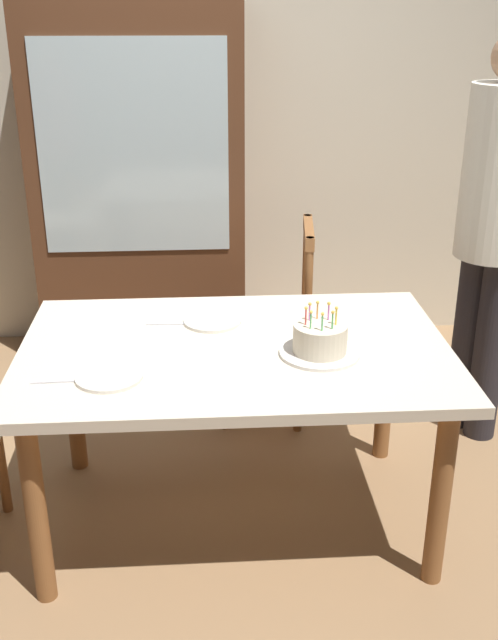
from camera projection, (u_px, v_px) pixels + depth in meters
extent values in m
plane|color=#93704C|center=(236.00, 515.00, 2.95)|extent=(6.40, 6.40, 0.00)
cube|color=beige|center=(218.00, 113.00, 4.14)|extent=(6.40, 0.10, 2.60)
cube|color=beige|center=(235.00, 351.00, 2.67)|extent=(1.53, 0.98, 0.04)
cylinder|color=brown|center=(36.00, 512.00, 2.41)|extent=(0.07, 0.07, 0.70)
cylinder|color=brown|center=(440.00, 496.00, 2.49)|extent=(0.07, 0.07, 0.70)
cylinder|color=brown|center=(73.00, 395.00, 3.13)|extent=(0.07, 0.07, 0.70)
cylinder|color=brown|center=(386.00, 385.00, 3.21)|extent=(0.07, 0.07, 0.70)
cylinder|color=silver|center=(319.00, 353.00, 2.59)|extent=(0.28, 0.28, 0.01)
cylinder|color=beige|center=(320.00, 338.00, 2.57)|extent=(0.19, 0.19, 0.10)
cylinder|color=yellow|center=(336.00, 317.00, 2.54)|extent=(0.01, 0.01, 0.05)
sphere|color=#FFC64C|center=(336.00, 308.00, 2.53)|extent=(0.01, 0.01, 0.01)
cylinder|color=#D872CC|center=(329.00, 312.00, 2.58)|extent=(0.01, 0.01, 0.05)
sphere|color=#FFC64C|center=(329.00, 303.00, 2.57)|extent=(0.01, 0.01, 0.01)
cylinder|color=#F2994C|center=(317.00, 311.00, 2.59)|extent=(0.01, 0.01, 0.05)
sphere|color=#FFC64C|center=(318.00, 302.00, 2.57)|extent=(0.01, 0.01, 0.01)
cylinder|color=#D872CC|center=(310.00, 313.00, 2.57)|extent=(0.01, 0.01, 0.05)
sphere|color=#FFC64C|center=(310.00, 304.00, 2.56)|extent=(0.01, 0.01, 0.01)
cylinder|color=#E54C4C|center=(306.00, 317.00, 2.54)|extent=(0.01, 0.01, 0.05)
sphere|color=#FFC64C|center=(306.00, 308.00, 2.53)|extent=(0.01, 0.01, 0.01)
cylinder|color=#66CC72|center=(311.00, 321.00, 2.51)|extent=(0.01, 0.01, 0.05)
sphere|color=#FFC64C|center=(311.00, 312.00, 2.49)|extent=(0.01, 0.01, 0.01)
cylinder|color=#66CC72|center=(322.00, 323.00, 2.49)|extent=(0.01, 0.01, 0.05)
sphere|color=#FFC64C|center=(323.00, 314.00, 2.48)|extent=(0.01, 0.01, 0.01)
cylinder|color=#66CC72|center=(332.00, 321.00, 2.51)|extent=(0.01, 0.01, 0.05)
sphere|color=#FFC64C|center=(333.00, 312.00, 2.49)|extent=(0.01, 0.01, 0.01)
cylinder|color=silver|center=(109.00, 377.00, 2.43)|extent=(0.22, 0.22, 0.01)
cylinder|color=silver|center=(212.00, 321.00, 2.85)|extent=(0.22, 0.22, 0.01)
cube|color=silver|center=(59.00, 381.00, 2.40)|extent=(0.18, 0.02, 0.01)
cube|color=silver|center=(170.00, 324.00, 2.84)|extent=(0.18, 0.02, 0.01)
cube|color=brown|center=(263.00, 328.00, 3.53)|extent=(0.49, 0.49, 0.05)
cylinder|color=brown|center=(230.00, 357.00, 3.78)|extent=(0.04, 0.04, 0.42)
cylinder|color=brown|center=(225.00, 388.00, 3.47)|extent=(0.04, 0.04, 0.42)
cylinder|color=brown|center=(297.00, 358.00, 3.77)|extent=(0.04, 0.04, 0.42)
cylinder|color=brown|center=(298.00, 390.00, 3.46)|extent=(0.04, 0.04, 0.42)
cylinder|color=brown|center=(306.00, 266.00, 3.58)|extent=(0.04, 0.04, 0.50)
cylinder|color=brown|center=(308.00, 293.00, 3.25)|extent=(0.04, 0.04, 0.50)
cube|color=brown|center=(309.00, 232.00, 3.33)|extent=(0.08, 0.40, 0.06)
cylinder|color=brown|center=(1.00, 465.00, 2.90)|extent=(0.04, 0.04, 0.42)
cylinder|color=#262328|center=(468.00, 340.00, 3.44)|extent=(0.14, 0.14, 0.86)
cylinder|color=#262328|center=(489.00, 351.00, 3.34)|extent=(0.14, 0.14, 0.86)
cube|color=#56331E|center=(140.00, 189.00, 3.98)|extent=(1.10, 0.44, 1.90)
cube|color=silver|center=(133.00, 149.00, 3.68)|extent=(0.94, 0.01, 1.04)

